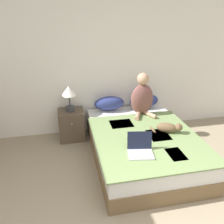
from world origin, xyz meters
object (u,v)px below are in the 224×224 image
(pillow_near, at_px, (109,103))
(cat_tabby, at_px, (169,128))
(bed, at_px, (142,145))
(table_lamp, at_px, (69,94))
(pillow_far, at_px, (144,101))
(laptop_open, at_px, (140,149))
(person_sitting, at_px, (142,97))
(nightstand, at_px, (72,125))

(pillow_near, height_order, cat_tabby, pillow_near)
(bed, bearing_deg, table_lamp, 140.22)
(table_lamp, bearing_deg, pillow_far, 2.05)
(pillow_far, distance_m, table_lamp, 1.41)
(pillow_far, xyz_separation_m, table_lamp, (-1.39, -0.05, 0.25))
(laptop_open, bearing_deg, person_sitting, 81.06)
(pillow_far, relative_size, nightstand, 1.02)
(cat_tabby, relative_size, laptop_open, 1.15)
(cat_tabby, height_order, table_lamp, table_lamp)
(person_sitting, xyz_separation_m, laptop_open, (-0.41, -1.20, -0.26))
(pillow_far, xyz_separation_m, laptop_open, (-0.56, -1.49, -0.08))
(cat_tabby, xyz_separation_m, nightstand, (-1.42, 0.98, -0.29))
(cat_tabby, distance_m, laptop_open, 0.75)
(table_lamp, bearing_deg, bed, -39.78)
(cat_tabby, bearing_deg, person_sitting, 128.59)
(bed, height_order, cat_tabby, cat_tabby)
(bed, relative_size, table_lamp, 4.73)
(person_sitting, bearing_deg, cat_tabby, -76.48)
(pillow_near, xyz_separation_m, nightstand, (-0.71, -0.06, -0.33))
(nightstand, bearing_deg, laptop_open, -59.97)
(table_lamp, bearing_deg, nightstand, -72.17)
(bed, height_order, table_lamp, table_lamp)
(pillow_near, distance_m, cat_tabby, 1.26)
(pillow_near, bearing_deg, pillow_far, 0.00)
(cat_tabby, distance_m, table_lamp, 1.76)
(pillow_far, distance_m, cat_tabby, 1.04)
(person_sitting, bearing_deg, table_lamp, 169.06)
(bed, relative_size, pillow_near, 3.85)
(person_sitting, distance_m, laptop_open, 1.30)
(bed, height_order, laptop_open, laptop_open)
(cat_tabby, xyz_separation_m, table_lamp, (-1.42, 0.99, 0.30))
(pillow_far, bearing_deg, pillow_near, 180.00)
(person_sitting, distance_m, nightstand, 1.36)
(person_sitting, distance_m, cat_tabby, 0.81)
(pillow_far, relative_size, person_sitting, 0.75)
(pillow_near, relative_size, table_lamp, 1.23)
(bed, xyz_separation_m, laptop_open, (-0.22, -0.56, 0.30))
(person_sitting, xyz_separation_m, table_lamp, (-1.24, 0.24, 0.07))
(laptop_open, bearing_deg, nightstand, 130.15)
(person_sitting, relative_size, laptop_open, 2.01)
(pillow_near, xyz_separation_m, laptop_open, (0.11, -1.49, -0.08))
(bed, bearing_deg, pillow_near, 109.92)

